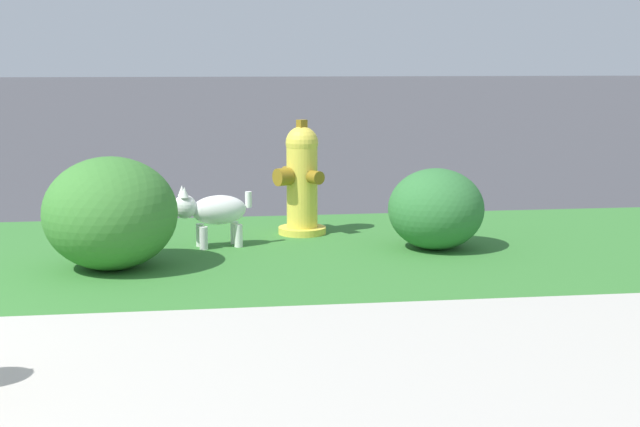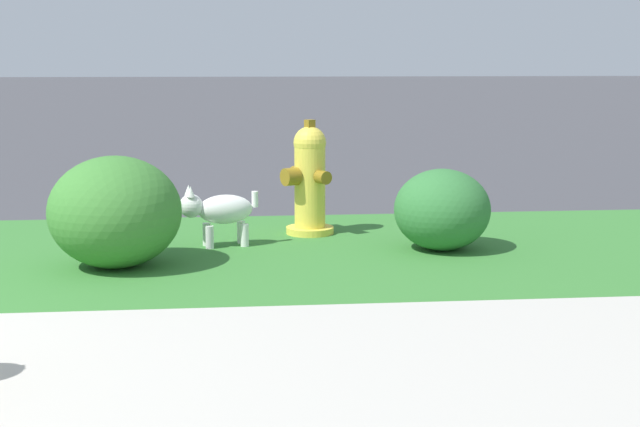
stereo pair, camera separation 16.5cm
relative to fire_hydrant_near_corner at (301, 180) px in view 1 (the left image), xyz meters
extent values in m
cylinder|color=yellow|center=(0.00, 0.00, -0.35)|extent=(0.33, 0.33, 0.05)
cylinder|color=yellow|center=(0.00, 0.00, -0.04)|extent=(0.21, 0.21, 0.58)
sphere|color=yellow|center=(0.00, 0.00, 0.25)|extent=(0.22, 0.22, 0.22)
cube|color=olive|center=(0.00, 0.00, 0.38)|extent=(0.08, 0.08, 0.06)
cylinder|color=olive|center=(0.08, -0.13, 0.03)|extent=(0.12, 0.12, 0.09)
cylinder|color=olive|center=(-0.07, 0.13, 0.03)|extent=(0.12, 0.12, 0.09)
cylinder|color=olive|center=(-0.13, -0.08, 0.03)|extent=(0.15, 0.15, 0.12)
ellipsoid|color=white|center=(-0.57, -0.36, -0.14)|extent=(0.39, 0.26, 0.19)
sphere|color=white|center=(-0.79, -0.40, -0.10)|extent=(0.15, 0.15, 0.15)
sphere|color=black|center=(-0.86, -0.42, -0.11)|extent=(0.03, 0.03, 0.03)
cone|color=white|center=(-0.79, -0.45, -0.01)|extent=(0.06, 0.06, 0.07)
cone|color=white|center=(-0.80, -0.36, -0.01)|extent=(0.06, 0.06, 0.07)
cylinder|color=white|center=(-0.67, -0.43, -0.31)|extent=(0.05, 0.05, 0.15)
cylinder|color=white|center=(-0.69, -0.33, -0.31)|extent=(0.05, 0.05, 0.15)
cylinder|color=white|center=(-0.45, -0.39, -0.31)|extent=(0.05, 0.05, 0.15)
cylinder|color=white|center=(-0.47, -0.28, -0.31)|extent=(0.05, 0.05, 0.15)
cylinder|color=white|center=(-0.38, -0.32, -0.08)|extent=(0.04, 0.04, 0.10)
ellipsoid|color=#3D7F33|center=(-1.20, -0.88, -0.06)|extent=(0.76, 0.76, 0.65)
ellipsoid|color=#337538|center=(0.79, -0.60, -0.12)|extent=(0.61, 0.61, 0.52)
camera|label=1|loc=(-0.69, -5.99, 0.81)|focal=50.00mm
camera|label=2|loc=(-0.53, -6.01, 0.81)|focal=50.00mm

